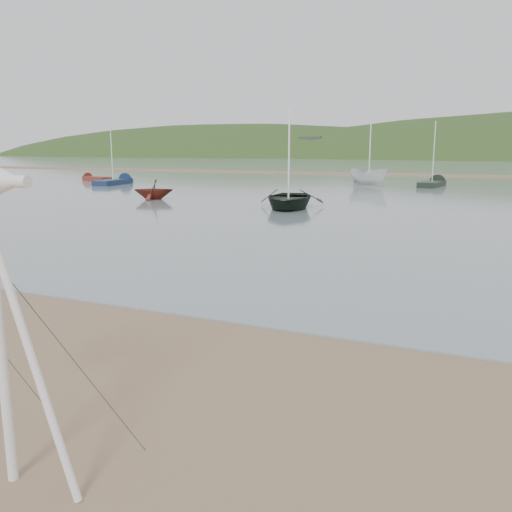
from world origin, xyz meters
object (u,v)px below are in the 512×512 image
at_px(boat_dark, 289,161).
at_px(dinghy_red_far, 91,178).
at_px(sailboat_blue_near, 122,181).
at_px(boat_red, 153,180).
at_px(sailboat_dark_mid, 436,183).
at_px(boat_white, 369,162).

bearing_deg(boat_dark, dinghy_red_far, 136.03).
bearing_deg(sailboat_blue_near, dinghy_red_far, 156.47).
relative_size(boat_red, dinghy_red_far, 0.49).
relative_size(boat_dark, sailboat_blue_near, 0.81).
height_order(boat_red, sailboat_dark_mid, sailboat_dark_mid).
bearing_deg(dinghy_red_far, sailboat_blue_near, -23.53).
bearing_deg(boat_white, boat_dark, -147.44).
distance_m(boat_dark, sailboat_dark_mid, 25.37).
relative_size(dinghy_red_far, sailboat_dark_mid, 0.80).
height_order(dinghy_red_far, sailboat_dark_mid, sailboat_dark_mid).
xyz_separation_m(boat_red, boat_white, (10.75, 19.11, 0.99)).
relative_size(boat_dark, dinghy_red_far, 1.04).
bearing_deg(sailboat_blue_near, sailboat_dark_mid, 18.57).
distance_m(dinghy_red_far, sailboat_dark_mid, 36.44).
bearing_deg(boat_white, dinghy_red_far, 128.84).
relative_size(boat_dark, boat_white, 1.19).
height_order(boat_red, dinghy_red_far, boat_red).
distance_m(boat_white, sailboat_blue_near, 24.58).
relative_size(boat_red, sailboat_dark_mid, 0.39).
xyz_separation_m(boat_red, sailboat_blue_near, (-13.01, 13.17, -1.05)).
bearing_deg(sailboat_dark_mid, sailboat_blue_near, -161.43).
bearing_deg(dinghy_red_far, boat_white, 5.97).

